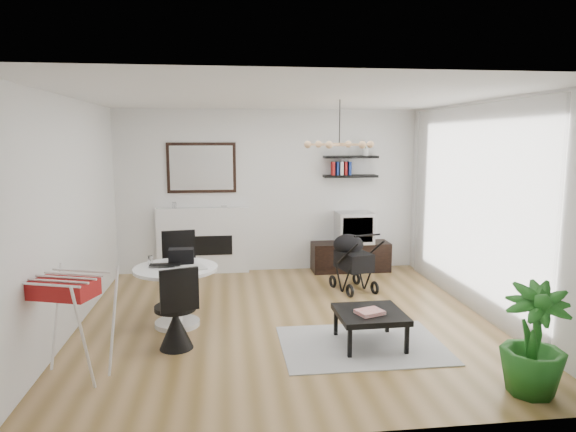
{
  "coord_description": "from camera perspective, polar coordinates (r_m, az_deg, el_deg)",
  "views": [
    {
      "loc": [
        -0.73,
        -6.03,
        2.22
      ],
      "look_at": [
        0.07,
        0.4,
        1.24
      ],
      "focal_mm": 32.0,
      "sensor_mm": 36.0,
      "label": 1
    }
  ],
  "objects": [
    {
      "name": "floor",
      "position": [
        6.46,
        -0.16,
        -11.52
      ],
      "size": [
        5.0,
        5.0,
        0.0
      ],
      "primitive_type": "plane",
      "color": "brown",
      "rests_on": "ground"
    },
    {
      "name": "ceiling",
      "position": [
        6.09,
        -0.17,
        13.09
      ],
      "size": [
        5.0,
        5.0,
        0.0
      ],
      "primitive_type": "plane",
      "color": "white",
      "rests_on": "wall_back"
    },
    {
      "name": "wall_back",
      "position": [
        8.6,
        -2.16,
        2.77
      ],
      "size": [
        5.0,
        0.0,
        5.0
      ],
      "primitive_type": "plane",
      "rotation": [
        1.57,
        0.0,
        0.0
      ],
      "color": "white",
      "rests_on": "floor"
    },
    {
      "name": "wall_left",
      "position": [
        6.34,
        -23.2,
        -0.01
      ],
      "size": [
        0.0,
        5.0,
        5.0
      ],
      "primitive_type": "plane",
      "rotation": [
        1.57,
        0.0,
        1.57
      ],
      "color": "white",
      "rests_on": "floor"
    },
    {
      "name": "wall_right",
      "position": [
        6.89,
        20.95,
        0.75
      ],
      "size": [
        0.0,
        5.0,
        5.0
      ],
      "primitive_type": "plane",
      "rotation": [
        1.57,
        0.0,
        -1.57
      ],
      "color": "white",
      "rests_on": "floor"
    },
    {
      "name": "sheer_curtain",
      "position": [
        7.02,
        19.47,
        0.96
      ],
      "size": [
        0.04,
        3.6,
        2.6
      ],
      "primitive_type": "cube",
      "color": "white",
      "rests_on": "wall_right"
    },
    {
      "name": "fireplace",
      "position": [
        8.6,
        -9.42,
        -1.82
      ],
      "size": [
        1.5,
        0.17,
        2.16
      ],
      "color": "white",
      "rests_on": "floor"
    },
    {
      "name": "shelf_lower",
      "position": [
        8.67,
        6.94,
        4.42
      ],
      "size": [
        0.9,
        0.25,
        0.04
      ],
      "primitive_type": "cube",
      "color": "black",
      "rests_on": "wall_back"
    },
    {
      "name": "shelf_upper",
      "position": [
        8.66,
        6.98,
        6.53
      ],
      "size": [
        0.9,
        0.25,
        0.04
      ],
      "primitive_type": "cube",
      "color": "black",
      "rests_on": "wall_back"
    },
    {
      "name": "pendant_lamp",
      "position": [
        6.49,
        5.72,
        7.91
      ],
      "size": [
        0.9,
        0.9,
        0.1
      ],
      "primitive_type": null,
      "color": "tan",
      "rests_on": "ceiling"
    },
    {
      "name": "tv_console",
      "position": [
        8.77,
        6.95,
        -4.5
      ],
      "size": [
        1.3,
        0.46,
        0.49
      ],
      "primitive_type": "cube",
      "color": "black",
      "rests_on": "floor"
    },
    {
      "name": "crt_tv",
      "position": [
        8.68,
        7.36,
        -1.26
      ],
      "size": [
        0.59,
        0.52,
        0.52
      ],
      "color": "#B7B7B9",
      "rests_on": "tv_console"
    },
    {
      "name": "dining_table",
      "position": [
        6.29,
        -12.31,
        -7.73
      ],
      "size": [
        0.99,
        0.99,
        0.72
      ],
      "color": "white",
      "rests_on": "floor"
    },
    {
      "name": "laptop",
      "position": [
        6.22,
        -13.55,
        -5.48
      ],
      "size": [
        0.37,
        0.24,
        0.03
      ],
      "primitive_type": "imported",
      "rotation": [
        0.0,
        0.0,
        -0.02
      ],
      "color": "black",
      "rests_on": "dining_table"
    },
    {
      "name": "black_bag",
      "position": [
        6.38,
        -11.77,
        -4.36
      ],
      "size": [
        0.31,
        0.19,
        0.18
      ],
      "primitive_type": "cube",
      "rotation": [
        0.0,
        0.0,
        0.03
      ],
      "color": "black",
      "rests_on": "dining_table"
    },
    {
      "name": "newspaper",
      "position": [
        6.13,
        -10.77,
        -5.67
      ],
      "size": [
        0.41,
        0.37,
        0.01
      ],
      "primitive_type": "cube",
      "rotation": [
        0.0,
        0.0,
        0.32
      ],
      "color": "silver",
      "rests_on": "dining_table"
    },
    {
      "name": "drinking_glass",
      "position": [
        6.42,
        -15.04,
        -4.75
      ],
      "size": [
        0.06,
        0.06,
        0.1
      ],
      "primitive_type": "cylinder",
      "color": "white",
      "rests_on": "dining_table"
    },
    {
      "name": "chair_far",
      "position": [
        6.94,
        -11.81,
        -7.51
      ],
      "size": [
        0.49,
        0.51,
        1.01
      ],
      "rotation": [
        0.0,
        0.0,
        0.15
      ],
      "color": "black",
      "rests_on": "floor"
    },
    {
      "name": "chair_near",
      "position": [
        5.68,
        -12.31,
        -11.5
      ],
      "size": [
        0.48,
        0.49,
        0.92
      ],
      "rotation": [
        0.0,
        0.0,
        3.48
      ],
      "color": "black",
      "rests_on": "floor"
    },
    {
      "name": "drying_rack",
      "position": [
        5.24,
        -23.17,
        -11.06
      ],
      "size": [
        0.83,
        0.8,
        0.99
      ],
      "rotation": [
        0.0,
        0.0,
        -0.33
      ],
      "color": "white",
      "rests_on": "floor"
    },
    {
      "name": "stroller",
      "position": [
        7.67,
        7.12,
        -5.26
      ],
      "size": [
        0.64,
        0.82,
        0.92
      ],
      "rotation": [
        0.0,
        0.0,
        0.27
      ],
      "color": "black",
      "rests_on": "floor"
    },
    {
      "name": "rug",
      "position": [
        5.8,
        8.22,
        -13.99
      ],
      "size": [
        1.75,
        1.26,
        0.01
      ],
      "primitive_type": "cube",
      "color": "#AFAFAF",
      "rests_on": "floor"
    },
    {
      "name": "coffee_table",
      "position": [
        5.71,
        9.1,
        -10.83
      ],
      "size": [
        0.72,
        0.72,
        0.36
      ],
      "rotation": [
        0.0,
        0.0,
        0.02
      ],
      "color": "black",
      "rests_on": "rug"
    },
    {
      "name": "magazines",
      "position": [
        5.62,
        9.07,
        -10.49
      ],
      "size": [
        0.33,
        0.29,
        0.04
      ],
      "primitive_type": "cube",
      "rotation": [
        0.0,
        0.0,
        0.35
      ],
      "color": "red",
      "rests_on": "coffee_table"
    },
    {
      "name": "potted_plant",
      "position": [
        5.06,
        25.64,
        -12.29
      ],
      "size": [
        0.71,
        0.71,
        0.99
      ],
      "primitive_type": "imported",
      "rotation": [
        0.0,
        0.0,
        -0.37
      ],
      "color": "#1E5F1B",
      "rests_on": "floor"
    }
  ]
}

